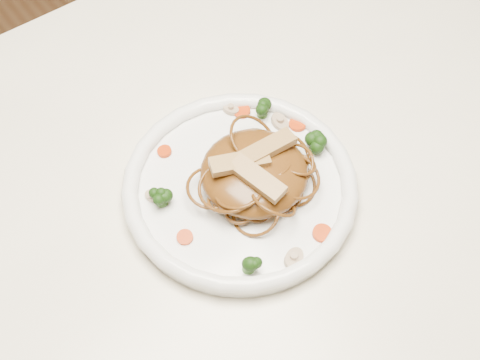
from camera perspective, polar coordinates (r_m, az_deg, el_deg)
table at (r=0.89m, az=-1.78°, el=-4.38°), size 1.20×0.80×0.75m
plate at (r=0.79m, az=0.00°, el=-0.89°), size 0.32×0.32×0.02m
noodle_mound at (r=0.77m, az=1.22°, el=0.64°), size 0.15×0.15×0.04m
chicken_a at (r=0.76m, az=2.43°, el=2.80°), size 0.07×0.02×0.01m
chicken_b at (r=0.75m, az=-0.02°, el=1.55°), size 0.07×0.04×0.01m
chicken_c at (r=0.74m, az=1.50°, el=0.15°), size 0.04×0.07×0.01m
broccoli_0 at (r=0.84m, az=1.94°, el=6.23°), size 0.03×0.03×0.03m
broccoli_1 at (r=0.77m, az=-6.80°, el=-1.36°), size 0.03×0.03×0.03m
broccoli_2 at (r=0.72m, az=0.73°, el=-7.09°), size 0.03×0.03×0.03m
broccoli_3 at (r=0.81m, az=6.51°, el=3.21°), size 0.03×0.03×0.03m
carrot_0 at (r=0.85m, az=0.16°, el=5.91°), size 0.02×0.02×0.00m
carrot_1 at (r=0.75m, az=-4.75°, el=-4.91°), size 0.02×0.02×0.00m
carrot_2 at (r=0.84m, az=4.97°, el=4.80°), size 0.02×0.02×0.00m
carrot_3 at (r=0.82m, az=-6.50°, el=2.45°), size 0.02×0.02×0.00m
carrot_4 at (r=0.75m, az=7.07°, el=-4.55°), size 0.03×0.03×0.00m
mushroom_0 at (r=0.74m, az=4.62°, el=-6.69°), size 0.04×0.04×0.01m
mushroom_1 at (r=0.84m, az=3.44°, el=4.98°), size 0.03×0.03×0.01m
mushroom_2 at (r=0.78m, az=-7.28°, el=-1.34°), size 0.03×0.03×0.01m
mushroom_3 at (r=0.85m, az=-0.79°, el=6.07°), size 0.03×0.03×0.01m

